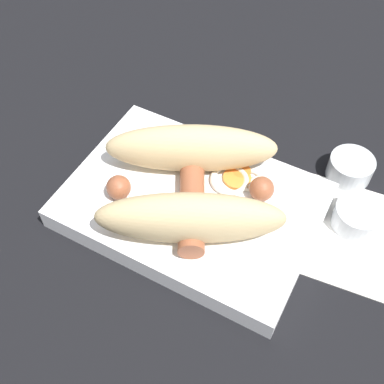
% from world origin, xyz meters
% --- Properties ---
extents(ground_plane, '(3.00, 3.00, 0.00)m').
position_xyz_m(ground_plane, '(0.00, 0.00, 0.00)').
color(ground_plane, black).
extents(food_tray, '(0.27, 0.19, 0.03)m').
position_xyz_m(food_tray, '(0.00, 0.00, 0.01)').
color(food_tray, white).
rests_on(food_tray, ground_plane).
extents(bread_roll, '(0.23, 0.21, 0.06)m').
position_xyz_m(bread_roll, '(-0.00, -0.00, 0.06)').
color(bread_roll, '#DBBC84').
rests_on(bread_roll, food_tray).
extents(sausage, '(0.16, 0.15, 0.03)m').
position_xyz_m(sausage, '(-0.00, 0.00, 0.04)').
color(sausage, '#9E5638').
rests_on(sausage, food_tray).
extents(pickled_veggies, '(0.07, 0.05, 0.01)m').
position_xyz_m(pickled_veggies, '(0.04, 0.04, 0.03)').
color(pickled_veggies, '#F99E4C').
rests_on(pickled_veggies, food_tray).
extents(napkin, '(0.15, 0.15, 0.00)m').
position_xyz_m(napkin, '(0.17, 0.06, 0.00)').
color(napkin, white).
rests_on(napkin, ground_plane).
extents(condiment_cup_near, '(0.05, 0.05, 0.03)m').
position_xyz_m(condiment_cup_near, '(0.16, 0.07, 0.01)').
color(condiment_cup_near, silver).
rests_on(condiment_cup_near, ground_plane).
extents(condiment_cup_far, '(0.05, 0.05, 0.03)m').
position_xyz_m(condiment_cup_far, '(0.14, 0.13, 0.01)').
color(condiment_cup_far, silver).
rests_on(condiment_cup_far, ground_plane).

